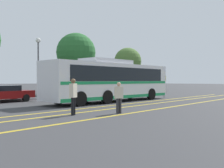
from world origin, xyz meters
name	(u,v)px	position (x,y,z in m)	size (l,w,h in m)	color
ground_plane	(121,101)	(0.00, 0.00, 0.00)	(220.00, 220.00, 0.00)	#38383A
lane_strip_0	(134,103)	(-1.11, -2.22, 0.00)	(0.20, 32.08, 0.01)	gold
lane_strip_1	(149,104)	(-1.11, -3.57, 0.00)	(0.20, 32.08, 0.01)	gold
lane_strip_2	(176,106)	(-1.11, -5.71, 0.00)	(0.20, 32.08, 0.01)	gold
curb_strip	(61,97)	(-1.11, 6.70, 0.07)	(40.08, 0.36, 0.15)	#99999E
transit_bus	(112,80)	(-1.12, -0.02, 1.72)	(12.45, 2.91, 3.35)	silver
parked_car_1	(4,94)	(-7.24, 5.77, 0.68)	(4.68, 2.15, 1.31)	maroon
pedestrian_0	(73,94)	(-8.53, -4.09, 1.03)	(0.47, 0.37, 1.80)	black
pedestrian_1	(119,96)	(-6.52, -5.32, 0.91)	(0.46, 0.32, 1.61)	#2D2D33
bus_stop_sign	(164,83)	(5.73, -0.77, 1.41)	(0.07, 0.40, 2.22)	#59595E
street_lamp	(38,56)	(-3.24, 7.27, 3.98)	(0.46, 0.46, 5.66)	#59595E
tree_1	(128,61)	(13.62, 10.01, 4.52)	(4.02, 4.02, 6.54)	#513823
tree_3	(76,53)	(4.49, 10.98, 5.16)	(4.86, 4.86, 7.59)	#513823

